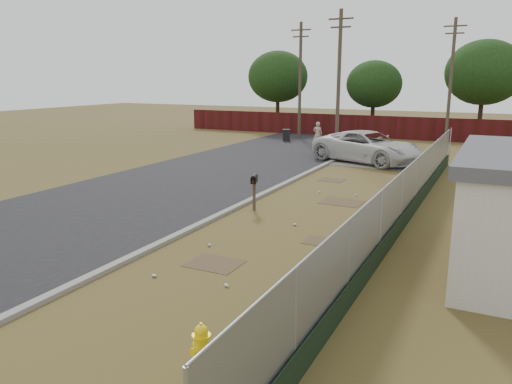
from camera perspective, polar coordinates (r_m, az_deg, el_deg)
The scene contains 12 objects.
ground at distance 17.44m, azimuth 6.00°, elevation -3.23°, with size 120.00×120.00×0.00m, color brown.
street at distance 27.30m, azimuth -1.43°, elevation 2.81°, with size 15.10×60.00×0.12m.
chainlink_fence at distance 17.44m, azimuth 16.91°, elevation -1.01°, with size 0.10×27.06×2.02m.
privacy_fence at distance 42.57m, azimuth 10.24°, elevation 7.49°, with size 30.00×0.12×1.80m, color #440E12.
utility_poles at distance 37.59m, azimuth 12.07°, elevation 12.50°, with size 12.60×8.24×9.00m.
horizon_trees at distance 39.59m, azimuth 19.61°, elevation 11.96°, with size 33.32×31.94×7.78m.
fire_hydrant at distance 8.82m, azimuth -6.26°, elevation -17.35°, with size 0.45×0.45×0.88m.
mailbox at distance 18.41m, azimuth -0.21°, elevation 1.13°, with size 0.35×0.58×1.35m.
pickup_truck at distance 29.65m, azimuth 12.69°, elevation 5.05°, with size 3.02×6.55×1.82m, color silver.
pedestrian at distance 35.78m, azimuth 7.05°, elevation 6.56°, with size 0.65×0.42×1.77m, color tan.
trash_bin at distance 38.87m, azimuth 3.47°, elevation 6.51°, with size 0.80×0.78×0.91m.
scattered_litter at distance 15.81m, azimuth 3.35°, elevation -4.75°, with size 3.41×10.80×0.07m.
Camera 1 is at (5.74, -15.73, 4.86)m, focal length 35.00 mm.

